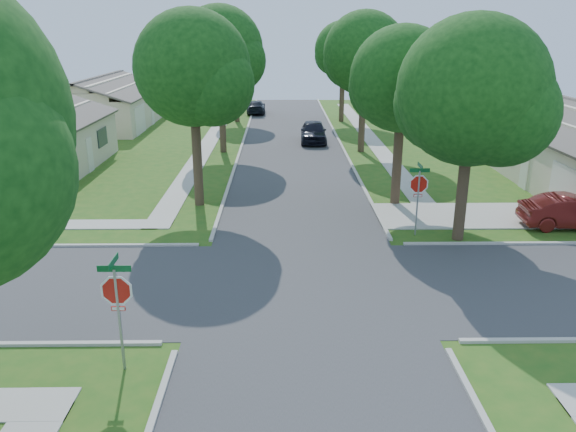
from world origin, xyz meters
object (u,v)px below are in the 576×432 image
Objects in this scene: tree_e_mid at (366,57)px; tree_w_far at (236,58)px; car_driveway at (573,212)px; tree_e_far at (344,53)px; house_nw_near at (15,148)px; tree_ne_corner at (473,98)px; stop_sign_ne at (419,187)px; tree_w_near at (194,74)px; house_nw_far at (104,108)px; stop_sign_sw at (117,295)px; tree_e_near at (403,84)px; car_curb_west at (256,107)px; tree_w_mid at (221,53)px; house_ne_far at (486,112)px; car_curb_east at (313,132)px.

tree_e_mid reaches higher than tree_w_far.
tree_w_far is 33.11m from car_driveway.
tree_e_far is 28.49m from house_nw_near.
stop_sign_ne is at bearing 163.45° from tree_ne_corner.
car_driveway is (16.15, -28.51, -4.81)m from tree_w_far.
tree_w_near reaches higher than car_driveway.
car_driveway is at bearing -19.06° from house_nw_near.
stop_sign_ne is 0.22× the size of house_nw_far.
car_driveway is at bearing 32.20° from stop_sign_sw.
tree_w_far is (-9.40, 25.00, -0.14)m from tree_e_near.
house_nw_far is 14.64m from car_curb_west.
stop_sign_sw is 14.30m from tree_w_near.
tree_ne_corner is 0.64× the size of house_nw_near.
tree_e_far is 26.71m from tree_w_near.
tree_w_near is 0.94× the size of tree_w_mid.
tree_ne_corner is (1.61, -4.80, -0.05)m from tree_e_near.
car_driveway is at bearing 112.51° from car_curb_west.
tree_w_far is 31.77m from tree_ne_corner.
tree_ne_corner is at bearing -111.23° from house_ne_far.
tree_e_near is 5.06m from tree_ne_corner.
tree_e_mid is 20.52m from car_curb_west.
tree_w_mid is (-9.34, 16.31, 4.46)m from stop_sign_ne.
stop_sign_sw is at bearing -141.16° from tree_ne_corner.
stop_sign_ne is 0.31× the size of tree_w_mid.
stop_sign_sw is at bearing -100.38° from car_curb_east.
house_ne_far is at bearing -5.36° from house_nw_far.
tree_w_near is 1.04× the size of tree_ne_corner.
car_driveway is (6.80, 0.80, -1.33)m from stop_sign_ne.
tree_e_mid is 22.12m from house_nw_near.
tree_e_far reaches higher than tree_w_far.
tree_ne_corner is (11.00, -4.80, -0.52)m from tree_w_near.
tree_e_far is 0.64× the size of house_nw_near.
tree_e_near is 0.90× the size of tree_e_mid.
stop_sign_ne is 0.33× the size of tree_w_near.
tree_ne_corner reaches higher than stop_sign_sw.
tree_ne_corner is 21.29m from car_curb_east.
tree_e_mid reaches higher than stop_sign_ne.
tree_w_mid is 20.10m from tree_ne_corner.
stop_sign_ne is at bearing -90.20° from tree_e_mid.
tree_ne_corner is at bearing 104.20° from car_curb_west.
tree_w_mid reaches higher than tree_e_mid.
tree_w_far is (-9.40, -0.00, -0.47)m from tree_e_far.
car_curb_east is (-3.12, 15.39, -4.86)m from tree_e_near.
car_curb_east is at bearing 101.46° from tree_e_near.
tree_e_near is at bearing -16.11° from house_nw_near.
stop_sign_sw is 40.04m from tree_e_far.
house_ne_far is at bearing 151.17° from car_curb_west.
tree_e_mid is at bearing 26.12° from car_driveway.
car_curb_west is at bearing 26.27° from car_driveway.
house_ne_far is (20.64, -5.01, -3.99)m from tree_w_far.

